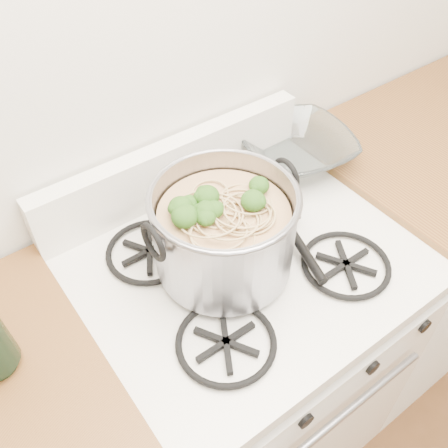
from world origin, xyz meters
TOP-DOWN VIEW (x-y plane):
  - gas_range at (0.00, 1.26)m, footprint 0.76×0.66m
  - counter_right at (0.88, 1.26)m, footprint 1.00×0.65m
  - stock_pot at (-0.05, 1.28)m, footprint 0.34×0.31m
  - spatula at (0.15, 1.34)m, footprint 0.37×0.38m
  - glass_bowl at (0.33, 1.46)m, footprint 0.14×0.14m

SIDE VIEW (x-z plane):
  - gas_range at x=0.00m, z-range -0.03..0.90m
  - counter_right at x=0.88m, z-range 0.00..0.92m
  - spatula at x=0.15m, z-range 0.92..0.95m
  - glass_bowl at x=0.33m, z-range 0.92..0.95m
  - stock_pot at x=-0.05m, z-range 0.92..1.13m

